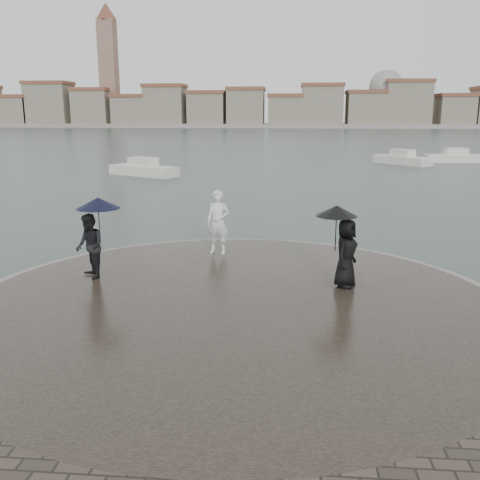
# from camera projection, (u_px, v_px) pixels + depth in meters

# --- Properties ---
(ground) EXTENTS (400.00, 400.00, 0.00)m
(ground) POSITION_uv_depth(u_px,v_px,m) (213.00, 398.00, 8.52)
(ground) COLOR #2B3835
(ground) RESTS_ON ground
(kerb_ring) EXTENTS (12.50, 12.50, 0.32)m
(kerb_ring) POSITION_uv_depth(u_px,v_px,m) (235.00, 310.00, 11.87)
(kerb_ring) COLOR gray
(kerb_ring) RESTS_ON ground
(quay_tip) EXTENTS (11.90, 11.90, 0.36)m
(quay_tip) POSITION_uv_depth(u_px,v_px,m) (235.00, 309.00, 11.86)
(quay_tip) COLOR #2D261E
(quay_tip) RESTS_ON ground
(statue) EXTENTS (0.74, 0.54, 1.88)m
(statue) POSITION_uv_depth(u_px,v_px,m) (218.00, 222.00, 15.67)
(statue) COLOR white
(statue) RESTS_ON quay_tip
(visitor_left) EXTENTS (1.29, 1.16, 2.04)m
(visitor_left) POSITION_uv_depth(u_px,v_px,m) (92.00, 233.00, 13.28)
(visitor_left) COLOR black
(visitor_left) RESTS_ON quay_tip
(visitor_right) EXTENTS (1.16, 1.08, 1.95)m
(visitor_right) POSITION_uv_depth(u_px,v_px,m) (343.00, 241.00, 12.64)
(visitor_right) COLOR black
(visitor_right) RESTS_ON quay_tip
(far_skyline) EXTENTS (260.00, 20.00, 37.00)m
(far_skyline) POSITION_uv_depth(u_px,v_px,m) (265.00, 109.00, 163.47)
(far_skyline) COLOR gray
(far_skyline) RESTS_ON ground
(boats) EXTENTS (31.32, 16.03, 1.50)m
(boats) POSITION_uv_depth(u_px,v_px,m) (347.00, 162.00, 44.97)
(boats) COLOR beige
(boats) RESTS_ON ground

